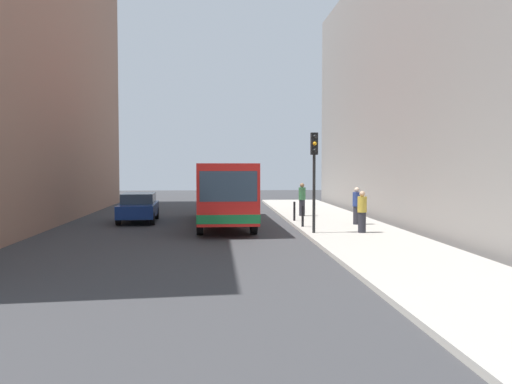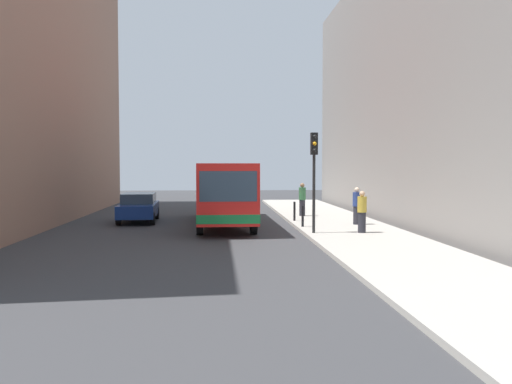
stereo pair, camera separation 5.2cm
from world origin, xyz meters
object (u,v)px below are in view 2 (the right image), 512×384
(bus, at_px, (223,190))
(pedestrian_near_signal, at_px, (362,212))
(bollard_near, at_px, (303,216))
(pedestrian_far_sidewalk, at_px, (302,199))
(bollard_mid, at_px, (294,211))
(pedestrian_mid_sidewalk, at_px, (357,206))
(car_beside_bus, at_px, (139,207))
(car_behind_bus, at_px, (228,197))
(traffic_light, at_px, (314,163))

(bus, bearing_deg, pedestrian_near_signal, 137.50)
(bollard_near, height_order, pedestrian_far_sidewalk, pedestrian_far_sidewalk)
(bus, distance_m, bollard_mid, 3.71)
(pedestrian_near_signal, relative_size, pedestrian_far_sidewalk, 0.96)
(bus, distance_m, pedestrian_mid_sidewalk, 6.52)
(bus, distance_m, car_beside_bus, 4.69)
(car_beside_bus, bearing_deg, bollard_mid, 167.31)
(car_behind_bus, distance_m, bollard_mid, 10.58)
(traffic_light, relative_size, bollard_near, 4.32)
(bollard_near, bearing_deg, pedestrian_far_sidewalk, 81.35)
(car_behind_bus, xyz_separation_m, traffic_light, (3.20, -15.03, 2.22))
(car_beside_bus, height_order, pedestrian_near_signal, pedestrian_near_signal)
(bus, distance_m, traffic_light, 6.22)
(bus, xyz_separation_m, traffic_light, (3.64, -4.88, 1.28))
(traffic_light, relative_size, bollard_mid, 4.32)
(car_beside_bus, relative_size, pedestrian_far_sidewalk, 2.48)
(bus, relative_size, pedestrian_far_sidewalk, 6.16)
(bollard_mid, height_order, pedestrian_mid_sidewalk, pedestrian_mid_sidewalk)
(bus, distance_m, pedestrian_far_sidewalk, 5.12)
(pedestrian_far_sidewalk, bearing_deg, bollard_near, -23.42)
(bollard_near, xyz_separation_m, pedestrian_mid_sidewalk, (2.67, 0.75, 0.40))
(car_beside_bus, distance_m, pedestrian_far_sidewalk, 8.76)
(bus, distance_m, pedestrian_near_signal, 7.52)
(car_beside_bus, bearing_deg, traffic_light, 139.13)
(car_beside_bus, relative_size, car_behind_bus, 1.01)
(bollard_mid, xyz_separation_m, pedestrian_mid_sidewalk, (2.67, -1.88, 0.40))
(pedestrian_near_signal, height_order, pedestrian_mid_sidewalk, pedestrian_mid_sidewalk)
(bus, bearing_deg, bollard_mid, 179.39)
(traffic_light, bearing_deg, bollard_near, 92.51)
(car_beside_bus, xyz_separation_m, bollard_mid, (7.89, -1.44, -0.16))
(car_behind_bus, xyz_separation_m, pedestrian_far_sidewalk, (3.89, -7.53, 0.27))
(car_behind_bus, bearing_deg, bollard_mid, 108.03)
(car_beside_bus, relative_size, pedestrian_mid_sidewalk, 2.56)
(car_behind_bus, relative_size, traffic_light, 1.08)
(bollard_mid, bearing_deg, car_beside_bus, 169.63)
(pedestrian_far_sidewalk, bearing_deg, bollard_mid, -31.85)
(car_beside_bus, distance_m, bollard_mid, 8.02)
(car_beside_bus, bearing_deg, pedestrian_far_sidewalk, -174.82)
(car_behind_bus, bearing_deg, pedestrian_far_sidewalk, 118.34)
(pedestrian_near_signal, bearing_deg, pedestrian_far_sidewalk, -81.34)
(car_behind_bus, relative_size, bollard_mid, 4.66)
(pedestrian_near_signal, bearing_deg, car_behind_bus, -72.09)
(car_beside_bus, bearing_deg, car_behind_bus, -121.24)
(bollard_near, distance_m, pedestrian_mid_sidewalk, 2.80)
(car_beside_bus, height_order, bollard_near, car_beside_bus)
(car_beside_bus, bearing_deg, pedestrian_near_signal, 144.94)
(bus, relative_size, bollard_mid, 11.66)
(car_behind_bus, relative_size, pedestrian_mid_sidewalk, 2.54)
(pedestrian_mid_sidewalk, height_order, pedestrian_far_sidewalk, pedestrian_far_sidewalk)
(car_beside_bus, xyz_separation_m, car_behind_bus, (4.79, 8.67, 0.00))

